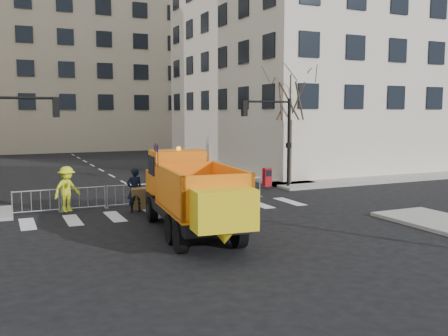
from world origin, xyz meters
name	(u,v)px	position (x,y,z in m)	size (l,w,h in m)	color
ground	(227,238)	(0.00, 0.00, 0.00)	(120.00, 120.00, 0.00)	black
sidewalk_back	(158,199)	(0.00, 8.50, 0.07)	(64.00, 5.00, 0.15)	gray
building_far	(57,55)	(0.00, 52.00, 12.00)	(30.00, 18.00, 24.00)	#BAAB8E
traffic_light_right	(289,144)	(8.50, 9.50, 2.70)	(0.18, 0.18, 5.40)	black
crowd_barriers	(149,194)	(-0.75, 7.60, 0.55)	(12.60, 0.60, 1.10)	#9EA0A5
street_tree	(290,126)	(9.20, 10.50, 3.75)	(3.00, 3.00, 7.50)	#382B21
plow_truck	(192,192)	(-0.96, 1.03, 1.62)	(3.56, 9.61, 3.65)	black
cop_a	(135,190)	(-1.85, 6.09, 1.03)	(0.75, 0.49, 2.06)	black
cop_b	(165,194)	(-0.77, 4.89, 0.95)	(0.92, 0.72, 1.89)	black
cop_c	(190,187)	(0.98, 6.35, 0.95)	(1.11, 0.46, 1.89)	black
worker	(67,189)	(-4.73, 6.80, 1.16)	(1.31, 0.75, 2.03)	#D8E91B
newspaper_box	(267,177)	(7.22, 9.83, 0.70)	(0.45, 0.40, 1.10)	maroon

